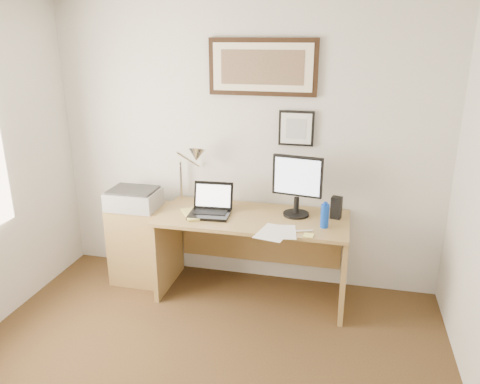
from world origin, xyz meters
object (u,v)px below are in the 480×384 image
(desk, at_px, (255,238))
(lcd_monitor, at_px, (297,183))
(book, at_px, (184,215))
(laptop, at_px, (211,208))
(water_bottle, at_px, (325,216))
(side_cabinet, at_px, (141,243))
(printer, at_px, (134,199))

(desk, xyz_separation_m, lcd_monitor, (0.35, 0.02, 0.53))
(book, bearing_deg, laptop, 28.02)
(water_bottle, distance_m, laptop, 0.97)
(book, height_order, lcd_monitor, lcd_monitor)
(desk, xyz_separation_m, laptop, (-0.36, -0.11, 0.29))
(side_cabinet, bearing_deg, printer, -118.11)
(water_bottle, distance_m, desk, 0.71)
(side_cabinet, xyz_separation_m, desk, (1.07, 0.04, 0.15))
(side_cabinet, distance_m, water_bottle, 1.75)
(lcd_monitor, bearing_deg, water_bottle, -38.93)
(laptop, xyz_separation_m, printer, (-0.73, 0.04, 0.01))
(side_cabinet, relative_size, printer, 1.66)
(laptop, height_order, lcd_monitor, lcd_monitor)
(water_bottle, xyz_separation_m, book, (-1.16, -0.03, -0.09))
(water_bottle, bearing_deg, side_cabinet, 174.84)
(lcd_monitor, bearing_deg, laptop, -169.72)
(lcd_monitor, bearing_deg, printer, -176.46)
(book, bearing_deg, side_cabinet, 159.92)
(side_cabinet, xyz_separation_m, printer, (-0.02, -0.04, 0.45))
(printer, bearing_deg, side_cabinet, 61.89)
(water_bottle, relative_size, laptop, 0.54)
(book, relative_size, lcd_monitor, 0.54)
(book, height_order, laptop, laptop)
(desk, bearing_deg, book, -158.57)
(laptop, bearing_deg, printer, 176.86)
(side_cabinet, relative_size, desk, 0.46)
(water_bottle, relative_size, printer, 0.44)
(laptop, distance_m, lcd_monitor, 0.76)
(book, xyz_separation_m, desk, (0.56, 0.22, -0.25))
(water_bottle, height_order, lcd_monitor, lcd_monitor)
(desk, distance_m, lcd_monitor, 0.63)
(side_cabinet, bearing_deg, book, -20.08)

